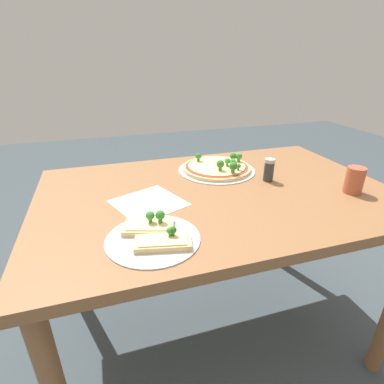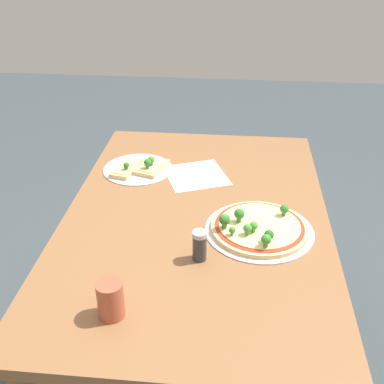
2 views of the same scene
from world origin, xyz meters
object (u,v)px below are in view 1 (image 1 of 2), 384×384
at_px(dining_table, 217,213).
at_px(pizza_tray_whole, 217,167).
at_px(drinking_cup, 355,180).
at_px(condiment_shaker, 269,170).
at_px(pizza_tray_slice, 155,234).

distance_m(dining_table, pizza_tray_whole, 0.24).
relative_size(dining_table, pizza_tray_whole, 3.90).
bearing_deg(drinking_cup, pizza_tray_whole, 137.27).
xyz_separation_m(drinking_cup, condiment_shaker, (-0.24, 0.19, -0.00)).
distance_m(drinking_cup, condiment_shaker, 0.31).
bearing_deg(drinking_cup, dining_table, 160.86).
distance_m(dining_table, pizza_tray_slice, 0.39).
bearing_deg(condiment_shaker, dining_table, -172.62).
bearing_deg(pizza_tray_whole, drinking_cup, -42.73).
bearing_deg(pizza_tray_slice, dining_table, 40.28).
height_order(dining_table, drinking_cup, drinking_cup).
bearing_deg(condiment_shaker, pizza_tray_whole, 132.07).
xyz_separation_m(dining_table, condiment_shaker, (0.23, 0.03, 0.14)).
height_order(dining_table, pizza_tray_whole, pizza_tray_whole).
relative_size(pizza_tray_slice, drinking_cup, 2.70).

